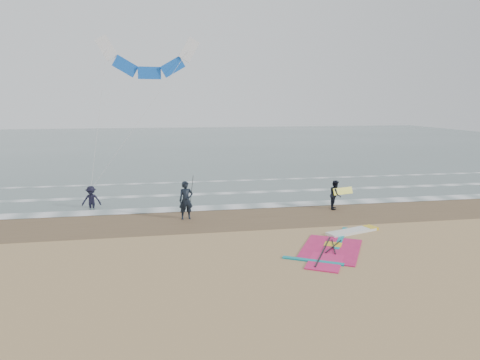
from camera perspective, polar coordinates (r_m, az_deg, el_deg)
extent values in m
plane|color=tan|center=(17.30, 3.96, -10.12)|extent=(120.00, 120.00, 0.00)
cube|color=#47605E|center=(64.12, -6.50, 4.90)|extent=(120.00, 80.00, 0.02)
cube|color=brown|center=(22.89, 0.32, -4.95)|extent=(120.00, 5.00, 0.01)
cube|color=white|center=(24.98, -0.59, -3.58)|extent=(120.00, 1.20, 0.02)
cube|color=white|center=(28.64, -1.85, -1.77)|extent=(120.00, 0.70, 0.02)
cube|color=white|center=(33.01, -2.97, -0.15)|extent=(120.00, 0.50, 0.01)
cube|color=white|center=(20.87, 14.65, -6.65)|extent=(2.65, 1.41, 0.12)
cube|color=yellow|center=(21.67, 16.99, -6.12)|extent=(0.63, 0.73, 0.13)
cube|color=#DF1C64|center=(18.37, 12.01, -9.02)|extent=(3.62, 4.00, 0.04)
cube|color=#DF1C64|center=(16.93, 11.26, -10.69)|extent=(2.00, 2.23, 0.05)
cube|color=#0C8C99|center=(19.93, 13.33, -7.51)|extent=(1.85, 2.97, 0.05)
cube|color=#0C8C99|center=(16.97, 9.68, -10.58)|extent=(2.17, 1.38, 0.05)
cube|color=yellow|center=(18.93, 12.30, -8.42)|extent=(0.94, 0.90, 0.05)
cylinder|color=black|center=(18.03, 11.03, -9.25)|extent=(1.91, 3.25, 0.06)
cylinder|color=black|center=(18.61, 12.37, -8.61)|extent=(1.27, 1.41, 0.04)
cylinder|color=black|center=(18.61, 12.37, -8.61)|extent=(0.61, 1.78, 0.04)
imported|color=black|center=(22.44, -7.22, -2.70)|extent=(0.79, 0.57, 2.01)
imported|color=black|center=(25.01, 12.60, -1.93)|extent=(0.91, 1.00, 1.66)
imported|color=black|center=(25.94, -19.25, -1.82)|extent=(1.09, 0.64, 1.66)
cylinder|color=black|center=(22.35, -6.48, -1.50)|extent=(0.17, 0.86, 1.82)
cube|color=yellow|center=(25.03, 13.56, -1.44)|extent=(1.30, 0.51, 0.39)
cube|color=white|center=(29.70, -17.37, 16.45)|extent=(1.43, 0.27, 1.68)
cube|color=blue|center=(29.49, -15.05, 14.45)|extent=(1.68, 0.30, 1.43)
cube|color=blue|center=(29.38, -11.99, 13.79)|extent=(1.49, 0.27, 0.79)
cube|color=blue|center=(29.40, -8.97, 14.68)|extent=(1.68, 0.30, 1.43)
cube|color=white|center=(29.56, -6.79, 16.86)|extent=(1.43, 0.27, 1.68)
cylinder|color=beige|center=(27.46, -18.28, 8.21)|extent=(0.82, 4.26, 8.34)
cylinder|color=beige|center=(27.22, -12.76, 8.46)|extent=(6.06, 4.27, 8.35)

